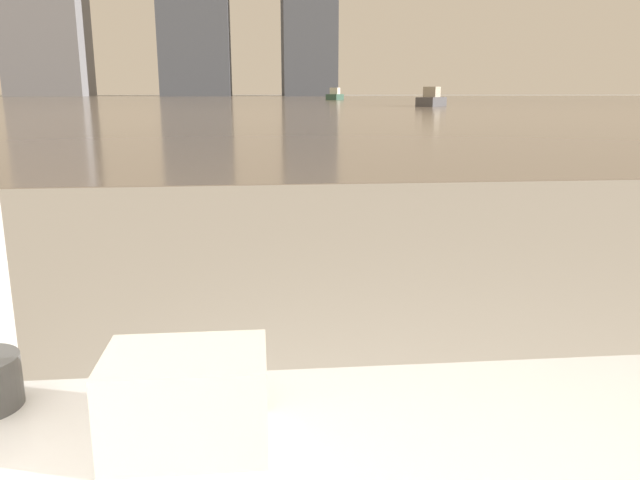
{
  "coord_description": "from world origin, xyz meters",
  "views": [
    {
      "loc": [
        -0.13,
        -0.16,
        1.07
      ],
      "look_at": [
        0.1,
        2.23,
        0.49
      ],
      "focal_mm": 35.0,
      "sensor_mm": 36.0,
      "label": 1
    }
  ],
  "objects": [
    {
      "name": "harbor_boat_1",
      "position": [
        8.54,
        70.63,
        0.48
      ],
      "size": [
        2.4,
        3.73,
        1.33
      ],
      "color": "#335647",
      "rests_on": "harbor_water"
    },
    {
      "name": "towel_stack",
      "position": [
        -0.26,
        0.77,
        0.58
      ],
      "size": [
        0.26,
        0.18,
        0.16
      ],
      "color": "silver",
      "rests_on": "bathtub"
    },
    {
      "name": "harbor_water",
      "position": [
        0.0,
        62.0,
        0.01
      ],
      "size": [
        180.0,
        110.0,
        0.01
      ],
      "color": "gray",
      "rests_on": "ground_plane"
    },
    {
      "name": "skyline_tower_2",
      "position": [
        -10.87,
        118.0,
        15.34
      ],
      "size": [
        12.19,
        9.61,
        30.67
      ],
      "color": "#4C515B",
      "rests_on": "ground_plane"
    },
    {
      "name": "harbor_boat_0",
      "position": [
        11.59,
        41.92,
        0.46
      ],
      "size": [
        2.8,
        3.52,
        1.28
      ],
      "color": "#4C4C51",
      "rests_on": "harbor_water"
    }
  ]
}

